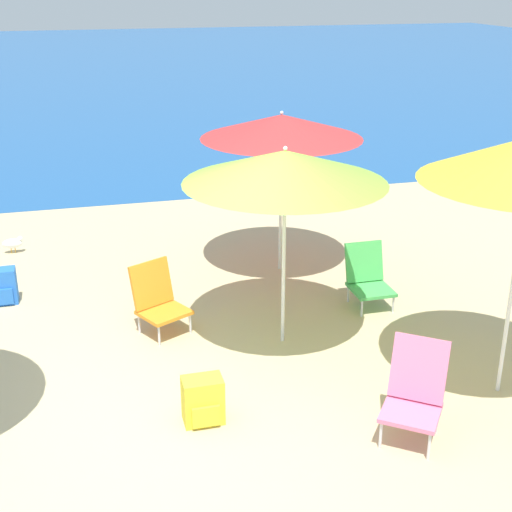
{
  "coord_description": "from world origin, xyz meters",
  "views": [
    {
      "loc": [
        -0.6,
        -5.2,
        3.45
      ],
      "look_at": [
        0.99,
        0.79,
        1.0
      ],
      "focal_mm": 50.0,
      "sensor_mm": 36.0,
      "label": 1
    }
  ],
  "objects_px": {
    "beach_umbrella_lime": "(285,167)",
    "seagull": "(13,243)",
    "beach_umbrella_red": "(282,127)",
    "beach_chair_orange": "(158,298)",
    "beach_chair_green": "(368,276)",
    "backpack_blue": "(3,287)",
    "backpack_yellow": "(203,401)",
    "beach_chair_pink": "(415,390)"
  },
  "relations": [
    {
      "from": "beach_chair_orange",
      "to": "backpack_yellow",
      "type": "relative_size",
      "value": 1.82
    },
    {
      "from": "beach_chair_orange",
      "to": "backpack_blue",
      "type": "bearing_deg",
      "value": 117.91
    },
    {
      "from": "beach_chair_orange",
      "to": "backpack_blue",
      "type": "distance_m",
      "value": 1.94
    },
    {
      "from": "beach_chair_orange",
      "to": "backpack_yellow",
      "type": "xyz_separation_m",
      "value": [
        0.14,
        -1.72,
        -0.17
      ]
    },
    {
      "from": "beach_chair_pink",
      "to": "beach_chair_orange",
      "type": "bearing_deg",
      "value": 164.21
    },
    {
      "from": "beach_chair_pink",
      "to": "beach_chair_green",
      "type": "relative_size",
      "value": 1.16
    },
    {
      "from": "beach_chair_orange",
      "to": "seagull",
      "type": "xyz_separation_m",
      "value": [
        -1.57,
        2.7,
        -0.23
      ]
    },
    {
      "from": "beach_chair_green",
      "to": "backpack_blue",
      "type": "relative_size",
      "value": 1.68
    },
    {
      "from": "backpack_yellow",
      "to": "seagull",
      "type": "xyz_separation_m",
      "value": [
        -1.71,
        4.42,
        -0.06
      ]
    },
    {
      "from": "beach_chair_pink",
      "to": "backpack_yellow",
      "type": "height_order",
      "value": "beach_chair_pink"
    },
    {
      "from": "beach_umbrella_lime",
      "to": "backpack_yellow",
      "type": "height_order",
      "value": "beach_umbrella_lime"
    },
    {
      "from": "beach_umbrella_red",
      "to": "seagull",
      "type": "distance_m",
      "value": 3.93
    },
    {
      "from": "beach_chair_pink",
      "to": "backpack_blue",
      "type": "xyz_separation_m",
      "value": [
        -3.32,
        3.41,
        -0.2
      ]
    },
    {
      "from": "beach_chair_green",
      "to": "seagull",
      "type": "height_order",
      "value": "beach_chair_green"
    },
    {
      "from": "beach_umbrella_red",
      "to": "seagull",
      "type": "relative_size",
      "value": 7.36
    },
    {
      "from": "beach_chair_pink",
      "to": "seagull",
      "type": "xyz_separation_m",
      "value": [
        -3.31,
        5.01,
        -0.26
      ]
    },
    {
      "from": "beach_chair_green",
      "to": "seagull",
      "type": "xyz_separation_m",
      "value": [
        -3.92,
        2.64,
        -0.19
      ]
    },
    {
      "from": "beach_umbrella_lime",
      "to": "beach_chair_green",
      "type": "height_order",
      "value": "beach_umbrella_lime"
    },
    {
      "from": "beach_chair_pink",
      "to": "seagull",
      "type": "distance_m",
      "value": 6.01
    },
    {
      "from": "backpack_yellow",
      "to": "seagull",
      "type": "distance_m",
      "value": 4.74
    },
    {
      "from": "backpack_blue",
      "to": "beach_umbrella_lime",
      "type": "bearing_deg",
      "value": -30.88
    },
    {
      "from": "beach_umbrella_lime",
      "to": "beach_chair_pink",
      "type": "bearing_deg",
      "value": -72.45
    },
    {
      "from": "backpack_blue",
      "to": "seagull",
      "type": "bearing_deg",
      "value": 89.41
    },
    {
      "from": "backpack_blue",
      "to": "backpack_yellow",
      "type": "distance_m",
      "value": 3.31
    },
    {
      "from": "beach_umbrella_red",
      "to": "backpack_yellow",
      "type": "relative_size",
      "value": 4.96
    },
    {
      "from": "beach_umbrella_red",
      "to": "beach_chair_green",
      "type": "distance_m",
      "value": 2.02
    },
    {
      "from": "beach_umbrella_red",
      "to": "beach_chair_green",
      "type": "xyz_separation_m",
      "value": [
        0.65,
        -1.22,
        -1.47
      ]
    },
    {
      "from": "beach_umbrella_red",
      "to": "beach_chair_pink",
      "type": "height_order",
      "value": "beach_umbrella_red"
    },
    {
      "from": "backpack_blue",
      "to": "beach_umbrella_red",
      "type": "bearing_deg",
      "value": 3.0
    },
    {
      "from": "beach_umbrella_lime",
      "to": "seagull",
      "type": "relative_size",
      "value": 7.42
    },
    {
      "from": "beach_chair_green",
      "to": "backpack_blue",
      "type": "distance_m",
      "value": 4.07
    },
    {
      "from": "beach_umbrella_lime",
      "to": "backpack_yellow",
      "type": "bearing_deg",
      "value": -131.48
    },
    {
      "from": "beach_umbrella_red",
      "to": "seagull",
      "type": "xyz_separation_m",
      "value": [
        -3.27,
        1.42,
        -1.66
      ]
    },
    {
      "from": "beach_umbrella_lime",
      "to": "beach_umbrella_red",
      "type": "bearing_deg",
      "value": 74.25
    },
    {
      "from": "beach_umbrella_lime",
      "to": "beach_chair_pink",
      "type": "relative_size",
      "value": 2.53
    },
    {
      "from": "beach_chair_pink",
      "to": "backpack_blue",
      "type": "distance_m",
      "value": 4.77
    },
    {
      "from": "backpack_blue",
      "to": "backpack_yellow",
      "type": "bearing_deg",
      "value": -58.55
    },
    {
      "from": "beach_umbrella_red",
      "to": "beach_chair_orange",
      "type": "height_order",
      "value": "beach_umbrella_red"
    },
    {
      "from": "beach_umbrella_red",
      "to": "beach_chair_orange",
      "type": "distance_m",
      "value": 2.56
    },
    {
      "from": "beach_umbrella_lime",
      "to": "backpack_blue",
      "type": "relative_size",
      "value": 4.93
    },
    {
      "from": "beach_chair_pink",
      "to": "beach_chair_green",
      "type": "xyz_separation_m",
      "value": [
        0.61,
        2.37,
        -0.07
      ]
    },
    {
      "from": "beach_umbrella_lime",
      "to": "beach_chair_green",
      "type": "distance_m",
      "value": 1.98
    }
  ]
}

